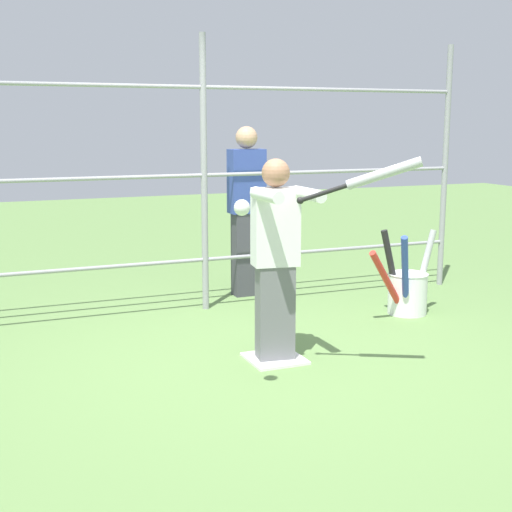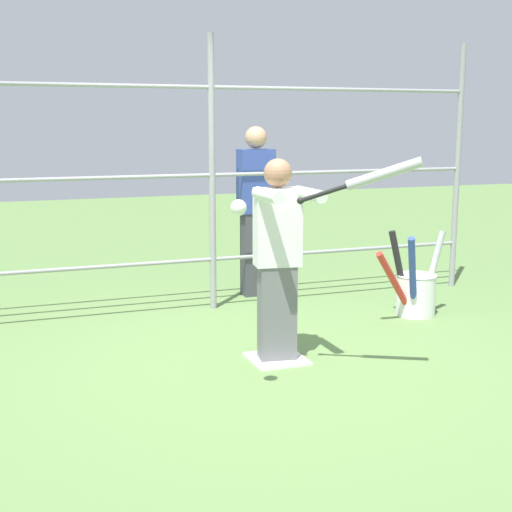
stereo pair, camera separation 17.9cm
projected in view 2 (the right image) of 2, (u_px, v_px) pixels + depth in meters
ground_plane at (277, 360)px, 5.27m from camera, size 24.00×24.00×0.00m
home_plate at (277, 359)px, 5.27m from camera, size 0.40×0.40×0.02m
fence_backstop at (212, 175)px, 6.51m from camera, size 5.40×0.06×2.51m
batter at (278, 254)px, 5.11m from camera, size 0.38×0.54×1.48m
baseball_bat_swinging at (373, 177)px, 4.51m from camera, size 0.67×0.52×0.32m
softball_in_flight at (239, 208)px, 4.17m from camera, size 0.10×0.10×0.10m
bat_bucket at (415, 291)px, 6.44m from camera, size 0.82×0.55×0.79m
bystander_behind_fence at (256, 209)px, 7.11m from camera, size 0.35×0.22×1.69m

